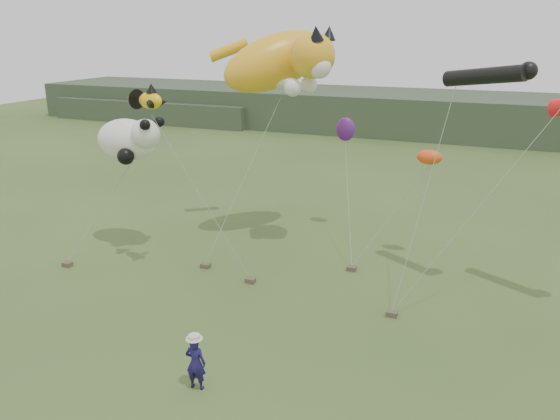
{
  "coord_description": "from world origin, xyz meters",
  "views": [
    {
      "loc": [
        8.01,
        -14.13,
        10.28
      ],
      "look_at": [
        1.09,
        3.0,
        4.18
      ],
      "focal_mm": 35.0,
      "sensor_mm": 36.0,
      "label": 1
    }
  ],
  "objects": [
    {
      "name": "headland",
      "position": [
        -3.11,
        44.69,
        1.92
      ],
      "size": [
        90.0,
        13.0,
        4.0
      ],
      "color": "#2D3D28",
      "rests_on": "ground"
    },
    {
      "name": "misc_kites",
      "position": [
        2.38,
        12.26,
        5.2
      ],
      "size": [
        5.69,
        3.17,
        1.5
      ],
      "color": "#EE4C14",
      "rests_on": "ground"
    },
    {
      "name": "cat_kite",
      "position": [
        -1.86,
        10.69,
        8.9
      ],
      "size": [
        7.3,
        6.04,
        4.04
      ],
      "color": "gold",
      "rests_on": "ground"
    },
    {
      "name": "panda_kite",
      "position": [
        -8.11,
        6.82,
        5.38
      ],
      "size": [
        3.54,
        2.29,
        2.2
      ],
      "color": "white",
      "rests_on": "ground"
    },
    {
      "name": "festival_attendant",
      "position": [
        0.44,
        -2.11,
        0.86
      ],
      "size": [
        0.67,
        0.48,
        1.72
      ],
      "primitive_type": "imported",
      "rotation": [
        0.0,
        0.0,
        3.26
      ],
      "color": "#19134A",
      "rests_on": "ground"
    },
    {
      "name": "ground",
      "position": [
        0.0,
        0.0,
        0.0
      ],
      "size": [
        120.0,
        120.0,
        0.0
      ],
      "primitive_type": "plane",
      "color": "#385123",
      "rests_on": "ground"
    },
    {
      "name": "tube_kites",
      "position": [
        9.66,
        8.22,
        8.26
      ],
      "size": [
        7.55,
        2.71,
        2.06
      ],
      "color": "black",
      "rests_on": "ground"
    },
    {
      "name": "fish_kite",
      "position": [
        -5.66,
        4.78,
        7.59
      ],
      "size": [
        2.24,
        1.48,
        1.1
      ],
      "color": "yellow",
      "rests_on": "ground"
    },
    {
      "name": "sandbag_anchors",
      "position": [
        -1.34,
        5.32,
        0.1
      ],
      "size": [
        15.08,
        4.75,
        0.21
      ],
      "color": "brown",
      "rests_on": "ground"
    }
  ]
}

